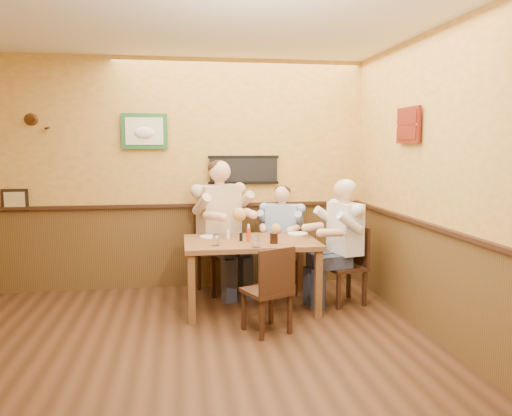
{
  "coord_description": "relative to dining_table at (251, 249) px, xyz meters",
  "views": [
    {
      "loc": [
        0.21,
        -3.67,
        1.75
      ],
      "look_at": [
        0.99,
        1.45,
        1.1
      ],
      "focal_mm": 35.0,
      "sensor_mm": 36.0,
      "label": 1
    }
  ],
  "objects": [
    {
      "name": "diner_blue_polo",
      "position": [
        0.5,
        0.76,
        -0.09
      ],
      "size": [
        0.69,
        0.69,
        1.14
      ],
      "primitive_type": null,
      "rotation": [
        0.0,
        0.0,
        -0.39
      ],
      "color": "#8BA4D0",
      "rests_on": "ground"
    },
    {
      "name": "chair_back_left",
      "position": [
        -0.28,
        0.69,
        -0.16
      ],
      "size": [
        0.6,
        0.6,
        0.99
      ],
      "primitive_type": null,
      "rotation": [
        0.0,
        0.0,
        0.42
      ],
      "color": "#361E11",
      "rests_on": "ground"
    },
    {
      "name": "diner_tan_shirt",
      "position": [
        -0.28,
        0.69,
        0.05
      ],
      "size": [
        0.86,
        0.86,
        1.42
      ],
      "primitive_type": null,
      "rotation": [
        0.0,
        0.0,
        0.42
      ],
      "color": "beige",
      "rests_on": "ground"
    },
    {
      "name": "chair_right_end",
      "position": [
        1.05,
        0.01,
        -0.22
      ],
      "size": [
        0.48,
        0.48,
        0.87
      ],
      "primitive_type": null,
      "rotation": [
        0.0,
        0.0,
        -1.35
      ],
      "color": "#361E11",
      "rests_on": "ground"
    },
    {
      "name": "water_glass_mid",
      "position": [
        0.0,
        -0.38,
        0.15
      ],
      "size": [
        0.09,
        0.09,
        0.12
      ],
      "primitive_type": "cylinder",
      "rotation": [
        0.0,
        0.0,
        0.14
      ],
      "color": "white",
      "rests_on": "dining_table"
    },
    {
      "name": "hot_sauce_bottle",
      "position": [
        -0.03,
        -0.09,
        0.18
      ],
      "size": [
        0.05,
        0.05,
        0.17
      ],
      "primitive_type": "cylinder",
      "rotation": [
        0.0,
        0.0,
        0.16
      ],
      "color": "#BA3A13",
      "rests_on": "dining_table"
    },
    {
      "name": "water_glass_left",
      "position": [
        -0.39,
        -0.23,
        0.15
      ],
      "size": [
        0.08,
        0.08,
        0.11
      ],
      "primitive_type": "cylinder",
      "rotation": [
        0.0,
        0.0,
        -0.18
      ],
      "color": "silver",
      "rests_on": "dining_table"
    },
    {
      "name": "room",
      "position": [
        -0.8,
        -1.33,
        1.03
      ],
      "size": [
        5.02,
        5.03,
        2.81
      ],
      "color": "black",
      "rests_on": "ground"
    },
    {
      "name": "pepper_shaker",
      "position": [
        -0.11,
        -0.03,
        0.13
      ],
      "size": [
        0.04,
        0.04,
        0.09
      ],
      "primitive_type": "cylinder",
      "rotation": [
        0.0,
        0.0,
        0.12
      ],
      "color": "black",
      "rests_on": "dining_table"
    },
    {
      "name": "chair_near_side",
      "position": [
        0.05,
        -0.7,
        -0.24
      ],
      "size": [
        0.5,
        0.5,
        0.83
      ],
      "primitive_type": null,
      "rotation": [
        0.0,
        0.0,
        3.55
      ],
      "color": "#361E11",
      "rests_on": "ground"
    },
    {
      "name": "chair_back_right",
      "position": [
        0.5,
        0.76,
        -0.26
      ],
      "size": [
        0.48,
        0.48,
        0.8
      ],
      "primitive_type": null,
      "rotation": [
        0.0,
        0.0,
        -0.39
      ],
      "color": "#361E11",
      "rests_on": "ground"
    },
    {
      "name": "plate_far_left",
      "position": [
        -0.42,
        0.23,
        0.1
      ],
      "size": [
        0.28,
        0.28,
        0.01
      ],
      "primitive_type": "cylinder",
      "rotation": [
        0.0,
        0.0,
        -0.32
      ],
      "color": "silver",
      "rests_on": "dining_table"
    },
    {
      "name": "diner_white_elder",
      "position": [
        1.05,
        0.01,
        -0.04
      ],
      "size": [
        0.69,
        0.69,
        1.24
      ],
      "primitive_type": null,
      "rotation": [
        0.0,
        0.0,
        -1.35
      ],
      "color": "silver",
      "rests_on": "ground"
    },
    {
      "name": "dining_table",
      "position": [
        0.0,
        0.0,
        0.0
      ],
      "size": [
        1.4,
        0.9,
        0.75
      ],
      "color": "brown",
      "rests_on": "ground"
    },
    {
      "name": "plate_far_right",
      "position": [
        0.58,
        0.26,
        0.1
      ],
      "size": [
        0.29,
        0.29,
        0.02
      ],
      "primitive_type": "cylinder",
      "rotation": [
        0.0,
        0.0,
        -0.34
      ],
      "color": "white",
      "rests_on": "dining_table"
    },
    {
      "name": "cola_tumbler",
      "position": [
        0.21,
        -0.21,
        0.15
      ],
      "size": [
        0.09,
        0.09,
        0.11
      ],
      "primitive_type": "cylinder",
      "rotation": [
        0.0,
        0.0,
        -0.14
      ],
      "color": "black",
      "rests_on": "dining_table"
    },
    {
      "name": "salt_shaker",
      "position": [
        -0.23,
        0.11,
        0.14
      ],
      "size": [
        0.04,
        0.04,
        0.09
      ],
      "primitive_type": "cylinder",
      "rotation": [
        0.0,
        0.0,
        0.1
      ],
      "color": "silver",
      "rests_on": "dining_table"
    }
  ]
}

